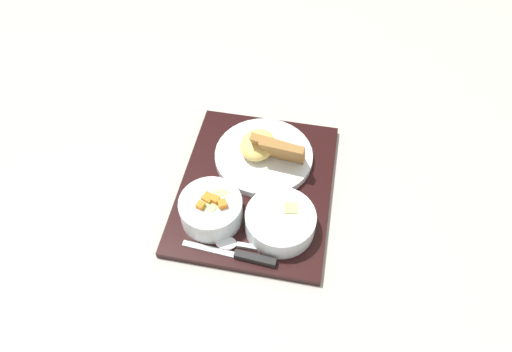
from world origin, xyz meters
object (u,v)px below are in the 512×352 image
(bowl_soup, at_px, (280,221))
(spoon, at_px, (243,246))
(knife, at_px, (246,257))
(bowl_salad, at_px, (211,208))
(plate_main, at_px, (265,153))

(bowl_soup, distance_m, spoon, 0.08)
(bowl_soup, height_order, knife, bowl_soup)
(spoon, bearing_deg, bowl_salad, -36.74)
(bowl_soup, distance_m, plate_main, 0.17)
(bowl_soup, bearing_deg, knife, 138.12)
(spoon, bearing_deg, knife, 117.69)
(plate_main, distance_m, knife, 0.24)
(plate_main, relative_size, spoon, 1.42)
(bowl_soup, height_order, spoon, bowl_soup)
(bowl_salad, bearing_deg, plate_main, -32.71)
(knife, relative_size, spoon, 1.21)
(bowl_salad, distance_m, bowl_soup, 0.13)
(spoon, bearing_deg, bowl_soup, -139.78)
(bowl_salad, relative_size, knife, 0.68)
(knife, bearing_deg, bowl_salad, -38.13)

